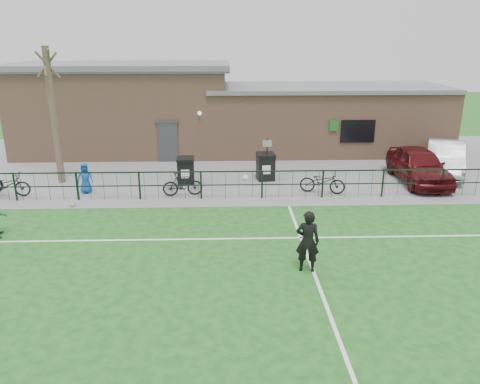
{
  "coord_description": "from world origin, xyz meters",
  "views": [
    {
      "loc": [
        -0.48,
        -10.21,
        6.43
      ],
      "look_at": [
        0.0,
        5.0,
        1.3
      ],
      "focal_mm": 35.0,
      "sensor_mm": 36.0,
      "label": 1
    }
  ],
  "objects_px": {
    "sign_post": "(267,160)",
    "car_silver": "(445,158)",
    "bicycle_c": "(6,185)",
    "wheelie_bin_right": "(266,167)",
    "ball_ground": "(72,204)",
    "bare_tree": "(54,117)",
    "spectator_child": "(85,178)",
    "wheelie_bin_left": "(186,171)",
    "bicycle_e": "(322,182)",
    "car_maroon": "(419,165)",
    "bicycle_d": "(183,184)"
  },
  "relations": [
    {
      "from": "sign_post",
      "to": "car_silver",
      "type": "distance_m",
      "value": 8.74
    },
    {
      "from": "sign_post",
      "to": "bicycle_c",
      "type": "bearing_deg",
      "value": -170.1
    },
    {
      "from": "sign_post",
      "to": "car_silver",
      "type": "bearing_deg",
      "value": 5.9
    },
    {
      "from": "wheelie_bin_right",
      "to": "ball_ground",
      "type": "relative_size",
      "value": 5.36
    },
    {
      "from": "bare_tree",
      "to": "spectator_child",
      "type": "xyz_separation_m",
      "value": [
        1.57,
        -1.61,
        -2.32
      ]
    },
    {
      "from": "wheelie_bin_left",
      "to": "bicycle_e",
      "type": "height_order",
      "value": "wheelie_bin_left"
    },
    {
      "from": "car_silver",
      "to": "bicycle_e",
      "type": "xyz_separation_m",
      "value": [
        -6.48,
        -2.74,
        -0.28
      ]
    },
    {
      "from": "bare_tree",
      "to": "wheelie_bin_left",
      "type": "bearing_deg",
      "value": -3.52
    },
    {
      "from": "car_silver",
      "to": "ball_ground",
      "type": "bearing_deg",
      "value": -142.84
    },
    {
      "from": "wheelie_bin_right",
      "to": "car_silver",
      "type": "relative_size",
      "value": 0.25
    },
    {
      "from": "sign_post",
      "to": "spectator_child",
      "type": "distance_m",
      "value": 7.99
    },
    {
      "from": "wheelie_bin_right",
      "to": "sign_post",
      "type": "distance_m",
      "value": 0.48
    },
    {
      "from": "bare_tree",
      "to": "car_maroon",
      "type": "height_order",
      "value": "bare_tree"
    },
    {
      "from": "bicycle_e",
      "to": "spectator_child",
      "type": "bearing_deg",
      "value": 104.19
    },
    {
      "from": "bicycle_d",
      "to": "car_silver",
      "type": "bearing_deg",
      "value": -84.08
    },
    {
      "from": "bicycle_c",
      "to": "bicycle_e",
      "type": "xyz_separation_m",
      "value": [
        13.19,
        0.08,
        0.0
      ]
    },
    {
      "from": "spectator_child",
      "to": "sign_post",
      "type": "bearing_deg",
      "value": -1.52
    },
    {
      "from": "bicycle_c",
      "to": "spectator_child",
      "type": "relative_size",
      "value": 1.45
    },
    {
      "from": "bare_tree",
      "to": "ball_ground",
      "type": "height_order",
      "value": "bare_tree"
    },
    {
      "from": "sign_post",
      "to": "bicycle_c",
      "type": "height_order",
      "value": "sign_post"
    },
    {
      "from": "sign_post",
      "to": "car_maroon",
      "type": "distance_m",
      "value": 6.9
    },
    {
      "from": "wheelie_bin_left",
      "to": "car_silver",
      "type": "distance_m",
      "value": 12.43
    },
    {
      "from": "wheelie_bin_left",
      "to": "spectator_child",
      "type": "height_order",
      "value": "spectator_child"
    },
    {
      "from": "car_silver",
      "to": "bicycle_e",
      "type": "bearing_deg",
      "value": -133.79
    },
    {
      "from": "bicycle_d",
      "to": "wheelie_bin_left",
      "type": "bearing_deg",
      "value": -7.45
    },
    {
      "from": "wheelie_bin_left",
      "to": "ball_ground",
      "type": "height_order",
      "value": "wheelie_bin_left"
    },
    {
      "from": "wheelie_bin_right",
      "to": "spectator_child",
      "type": "relative_size",
      "value": 0.88
    },
    {
      "from": "bare_tree",
      "to": "bicycle_d",
      "type": "height_order",
      "value": "bare_tree"
    },
    {
      "from": "wheelie_bin_left",
      "to": "sign_post",
      "type": "height_order",
      "value": "sign_post"
    },
    {
      "from": "bicycle_e",
      "to": "spectator_child",
      "type": "height_order",
      "value": "spectator_child"
    },
    {
      "from": "wheelie_bin_right",
      "to": "bicycle_d",
      "type": "distance_m",
      "value": 4.29
    },
    {
      "from": "bare_tree",
      "to": "sign_post",
      "type": "relative_size",
      "value": 3.0
    },
    {
      "from": "ball_ground",
      "to": "bicycle_e",
      "type": "bearing_deg",
      "value": 7.64
    },
    {
      "from": "bicycle_c",
      "to": "bicycle_d",
      "type": "height_order",
      "value": "bicycle_c"
    },
    {
      "from": "bicycle_c",
      "to": "bicycle_e",
      "type": "height_order",
      "value": "bicycle_e"
    },
    {
      "from": "car_silver",
      "to": "ball_ground",
      "type": "xyz_separation_m",
      "value": [
        -16.61,
        -4.1,
        -0.69
      ]
    },
    {
      "from": "bicycle_c",
      "to": "ball_ground",
      "type": "relative_size",
      "value": 8.84
    },
    {
      "from": "sign_post",
      "to": "bicycle_c",
      "type": "relative_size",
      "value": 1.05
    },
    {
      "from": "bicycle_e",
      "to": "bare_tree",
      "type": "bearing_deg",
      "value": 96.55
    },
    {
      "from": "sign_post",
      "to": "ball_ground",
      "type": "height_order",
      "value": "sign_post"
    },
    {
      "from": "sign_post",
      "to": "car_silver",
      "type": "xyz_separation_m",
      "value": [
        8.69,
        0.9,
        -0.22
      ]
    },
    {
      "from": "bicycle_d",
      "to": "bicycle_e",
      "type": "height_order",
      "value": "bicycle_e"
    },
    {
      "from": "bare_tree",
      "to": "spectator_child",
      "type": "bearing_deg",
      "value": -45.85
    },
    {
      "from": "sign_post",
      "to": "bicycle_e",
      "type": "height_order",
      "value": "sign_post"
    },
    {
      "from": "bare_tree",
      "to": "sign_post",
      "type": "distance_m",
      "value": 9.61
    },
    {
      "from": "spectator_child",
      "to": "ball_ground",
      "type": "relative_size",
      "value": 6.09
    },
    {
      "from": "wheelie_bin_right",
      "to": "bicycle_d",
      "type": "xyz_separation_m",
      "value": [
        -3.65,
        -2.24,
        -0.08
      ]
    },
    {
      "from": "bare_tree",
      "to": "bicycle_e",
      "type": "height_order",
      "value": "bare_tree"
    },
    {
      "from": "wheelie_bin_left",
      "to": "wheelie_bin_right",
      "type": "height_order",
      "value": "wheelie_bin_right"
    },
    {
      "from": "wheelie_bin_right",
      "to": "ball_ground",
      "type": "xyz_separation_m",
      "value": [
        -7.89,
        -3.43,
        -0.49
      ]
    }
  ]
}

